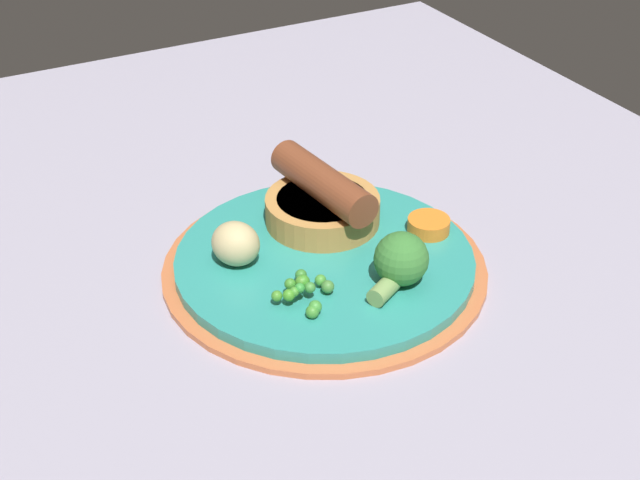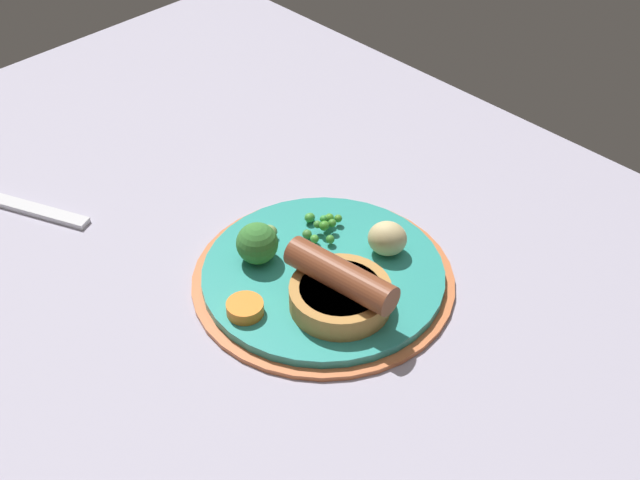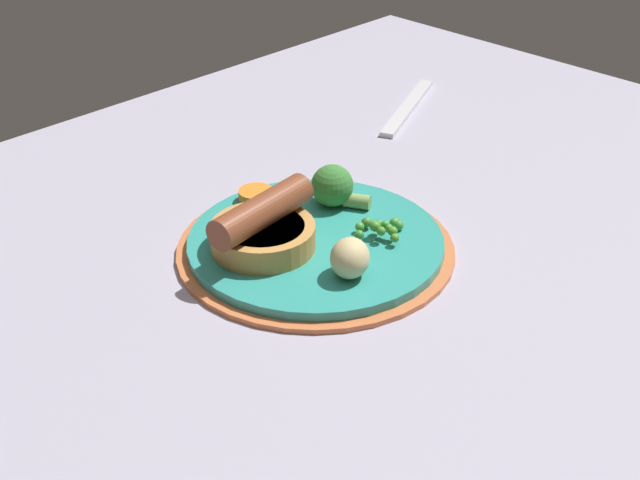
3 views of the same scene
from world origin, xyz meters
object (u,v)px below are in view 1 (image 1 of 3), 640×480
(sausage_pudding, at_px, (320,202))
(pea_pile, at_px, (305,290))
(dinner_plate, at_px, (325,264))
(carrot_slice_2, at_px, (429,225))
(broccoli_floret_far, at_px, (400,261))
(potato_chunk_0, at_px, (236,244))

(sausage_pudding, relative_size, pea_pile, 2.26)
(pea_pile, bearing_deg, sausage_pudding, 145.96)
(dinner_plate, xyz_separation_m, carrot_slice_2, (0.01, 0.09, 0.01))
(sausage_pudding, xyz_separation_m, carrot_slice_2, (0.05, 0.07, -0.01))
(sausage_pudding, bearing_deg, dinner_plate, -30.87)
(pea_pile, height_order, broccoli_floret_far, broccoli_floret_far)
(dinner_plate, relative_size, pea_pile, 5.09)
(potato_chunk_0, distance_m, carrot_slice_2, 0.16)
(carrot_slice_2, bearing_deg, broccoli_floret_far, -50.45)
(pea_pile, xyz_separation_m, carrot_slice_2, (-0.03, 0.13, -0.00))
(sausage_pudding, distance_m, carrot_slice_2, 0.09)
(dinner_plate, height_order, carrot_slice_2, carrot_slice_2)
(sausage_pudding, bearing_deg, pea_pile, -40.75)
(sausage_pudding, bearing_deg, carrot_slice_2, 46.27)
(broccoli_floret_far, bearing_deg, sausage_pudding, 68.13)
(dinner_plate, bearing_deg, carrot_slice_2, 84.42)
(broccoli_floret_far, distance_m, potato_chunk_0, 0.12)
(pea_pile, xyz_separation_m, broccoli_floret_far, (0.01, 0.07, 0.01))
(dinner_plate, distance_m, pea_pile, 0.06)
(sausage_pudding, xyz_separation_m, pea_pile, (0.09, -0.06, -0.01))
(sausage_pudding, distance_m, potato_chunk_0, 0.09)
(dinner_plate, relative_size, broccoli_floret_far, 4.48)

